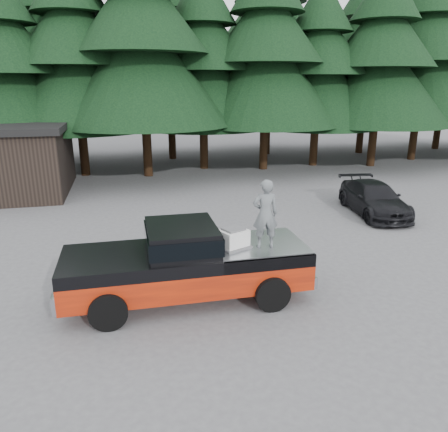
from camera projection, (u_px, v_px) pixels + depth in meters
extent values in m
plane|color=#4E4E51|center=(220.00, 284.00, 11.59)|extent=(120.00, 120.00, 0.00)
cube|color=black|center=(182.00, 237.00, 10.29)|extent=(1.66, 1.90, 0.59)
cube|color=silver|center=(233.00, 239.00, 10.39)|extent=(0.78, 0.73, 0.43)
imported|color=slate|center=(265.00, 214.00, 10.25)|extent=(0.64, 0.45, 1.66)
imported|color=black|center=(374.00, 198.00, 17.58)|extent=(2.30, 4.52, 1.26)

